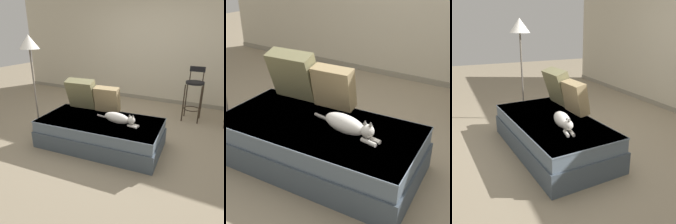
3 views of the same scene
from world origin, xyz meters
The scene contains 6 objects.
ground_plane centered at (0.00, 0.00, 0.00)m, with size 16.00×16.00×0.00m, color gray.
couch centered at (0.00, -0.40, 0.22)m, with size 1.93×1.07×0.42m.
throw_pillow_corner centered at (-0.54, -0.07, 0.68)m, with size 0.51×0.35×0.52m.
throw_pillow_middle centered at (-0.07, -0.04, 0.64)m, with size 0.42×0.25×0.43m.
cat centered at (0.30, -0.38, 0.50)m, with size 0.74×0.23×0.19m.
floor_lamp centered at (-1.28, -0.40, 1.37)m, with size 0.32×0.32×1.63m.
Camera 3 is at (2.84, -1.53, 1.55)m, focal length 42.00 mm.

